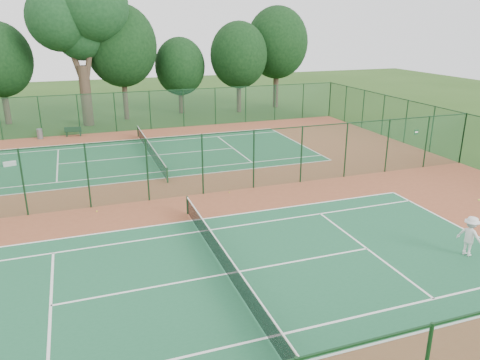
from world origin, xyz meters
The scene contains 18 objects.
ground centered at (0.00, 0.00, 0.00)m, with size 120.00×120.00×0.00m, color #274816.
red_pad centered at (0.00, 0.00, 0.01)m, with size 40.00×36.00×0.01m, color brown.
court_near centered at (0.00, -9.00, 0.01)m, with size 23.77×10.97×0.01m, color #1C5A38.
court_far centered at (0.00, 9.00, 0.01)m, with size 23.77×10.97×0.01m, color #1B5634.
fence_north centered at (0.00, 18.00, 1.76)m, with size 40.00×0.09×3.50m.
fence_east centered at (20.00, 0.00, 1.76)m, with size 0.09×36.00×3.50m.
fence_divider centered at (0.00, 0.00, 1.76)m, with size 40.00×0.09×3.50m.
tennis_net_near centered at (0.00, -9.00, 0.54)m, with size 0.10×12.90×0.97m.
tennis_net_far centered at (0.00, 9.00, 0.54)m, with size 0.10×12.90×0.97m.
player_near centered at (10.05, -10.89, 0.89)m, with size 1.12×0.64×1.73m, color silver.
trash_bin centered at (-7.85, 17.39, 0.43)m, with size 0.47×0.47×0.84m, color slate.
bench centered at (-5.20, 17.35, 0.45)m, with size 1.43×0.60×0.85m.
kit_bag centered at (-9.45, 9.67, 0.16)m, with size 0.81×0.30×0.30m, color silver.
stray_ball_a centered at (0.42, -0.73, 0.04)m, with size 0.07×0.07×0.07m, color #B1C32D.
stray_ball_b centered at (2.99, -0.36, 0.04)m, with size 0.06×0.06×0.06m, color yellow.
stray_ball_c centered at (-4.37, -0.78, 0.05)m, with size 0.07×0.07×0.07m, color yellow.
big_tree centered at (-3.65, 21.98, 9.72)m, with size 8.94×6.54×13.73m.
evergreen_row centered at (0.50, 24.25, 0.00)m, with size 39.00×5.00×12.00m, color black, non-canonical shape.
Camera 1 is at (-4.89, -24.31, 9.34)m, focal length 35.00 mm.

